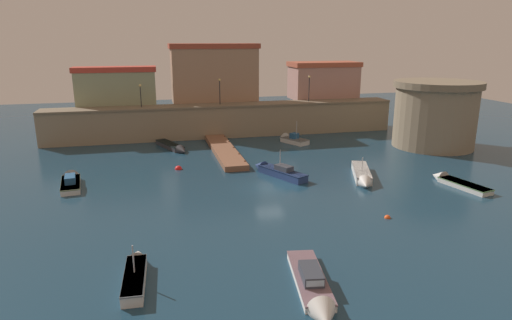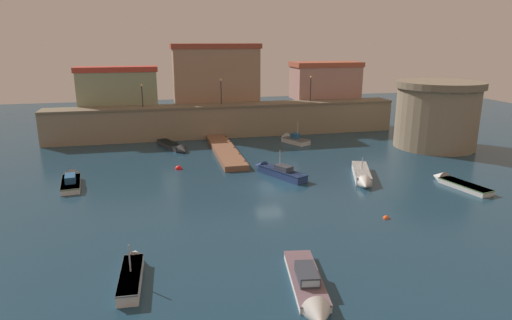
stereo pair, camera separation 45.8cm
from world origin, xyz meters
name	(u,v)px [view 2 (the right image)]	position (x,y,z in m)	size (l,w,h in m)	color
ground_plane	(269,188)	(0.00, 0.00, 0.00)	(128.63, 128.63, 0.00)	#19384C
quay_wall	(227,120)	(0.00, 23.21, 2.24)	(48.36, 3.84, 4.47)	gray
old_town_backdrop	(235,78)	(1.89, 27.25, 7.73)	(41.37, 5.38, 8.35)	gray
fortress_tower	(437,114)	(24.31, 10.70, 4.17)	(10.61, 10.61, 8.22)	gray
pier_dock	(225,151)	(-1.92, 13.53, 0.30)	(2.56, 15.81, 0.70)	brown
quay_lamp_0	(142,92)	(-11.32, 23.21, 6.50)	(0.32, 0.32, 3.00)	black
quay_lamp_1	(221,87)	(-0.78, 23.21, 6.80)	(0.32, 0.32, 3.51)	black
quay_lamp_2	(311,85)	(12.19, 23.21, 6.88)	(0.32, 0.32, 3.65)	black
moored_boat_0	(71,180)	(-17.92, 5.35, 0.36)	(2.35, 6.31, 1.67)	silver
moored_boat_2	(276,171)	(1.66, 3.57, 0.44)	(4.43, 6.92, 2.99)	navy
moored_boat_3	(132,271)	(-11.71, -13.57, 0.37)	(1.38, 5.83, 2.50)	silver
moored_boat_4	(174,147)	(-7.71, 16.90, 0.31)	(3.85, 7.04, 1.25)	#333338
moored_boat_5	(291,139)	(7.55, 17.22, 0.39)	(3.64, 4.97, 3.48)	silver
moored_boat_6	(310,290)	(-2.42, -17.64, 0.32)	(2.72, 7.49, 1.59)	white
moored_boat_7	(362,176)	(9.36, 0.22, 0.42)	(3.97, 7.41, 2.36)	white
moored_boat_8	(454,182)	(17.02, -3.21, 0.27)	(2.72, 6.44, 1.39)	silver
mooring_buoy_0	(179,169)	(-7.76, 7.99, 0.00)	(0.75, 0.75, 0.75)	red
mooring_buoy_1	(386,219)	(6.81, -9.05, 0.00)	(0.48, 0.48, 0.48)	#EA4C19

